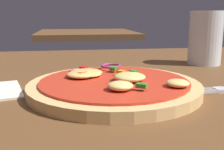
# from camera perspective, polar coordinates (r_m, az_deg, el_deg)

# --- Properties ---
(dining_table) EXTENTS (1.20, 0.88, 0.03)m
(dining_table) POSITION_cam_1_polar(r_m,az_deg,el_deg) (0.43, -2.49, -4.42)
(dining_table) COLOR brown
(dining_table) RESTS_ON ground
(pizza) EXTENTS (0.24, 0.24, 0.03)m
(pizza) POSITION_cam_1_polar(r_m,az_deg,el_deg) (0.39, 0.28, -2.13)
(pizza) COLOR tan
(pizza) RESTS_ON dining_table
(beer_glass) EXTENTS (0.07, 0.07, 0.12)m
(beer_glass) POSITION_cam_1_polar(r_m,az_deg,el_deg) (0.63, 18.94, 6.91)
(beer_glass) COLOR silver
(beer_glass) RESTS_ON dining_table
(background_table) EXTENTS (0.63, 0.64, 0.03)m
(background_table) POSITION_cam_1_polar(r_m,az_deg,el_deg) (1.84, -5.42, 8.56)
(background_table) COLOR brown
(background_table) RESTS_ON ground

